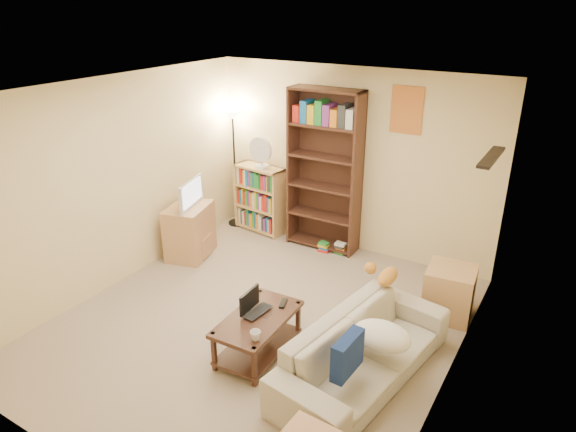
{
  "coord_description": "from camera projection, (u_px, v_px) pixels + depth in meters",
  "views": [
    {
      "loc": [
        2.72,
        -3.86,
        3.29
      ],
      "look_at": [
        0.01,
        0.62,
        1.05
      ],
      "focal_mm": 32.0,
      "sensor_mm": 36.0,
      "label": 1
    }
  ],
  "objects": [
    {
      "name": "tall_bookshelf",
      "position": [
        324.0,
        167.0,
        6.91
      ],
      "size": [
        1.01,
        0.35,
        2.22
      ],
      "rotation": [
        0.0,
        0.0,
        0.01
      ],
      "color": "#46261B",
      "rests_on": "ground"
    },
    {
      "name": "tv_remote",
      "position": [
        283.0,
        303.0,
        5.19
      ],
      "size": [
        0.11,
        0.18,
        0.02
      ],
      "primitive_type": "cube",
      "rotation": [
        0.0,
        0.0,
        0.34
      ],
      "color": "black",
      "rests_on": "coffee_table"
    },
    {
      "name": "side_table",
      "position": [
        449.0,
        292.0,
        5.66
      ],
      "size": [
        0.55,
        0.55,
        0.58
      ],
      "primitive_type": "cube",
      "rotation": [
        0.0,
        0.0,
        0.1
      ],
      "color": "tan",
      "rests_on": "ground"
    },
    {
      "name": "desk_fan",
      "position": [
        261.0,
        153.0,
        7.32
      ],
      "size": [
        0.36,
        0.2,
        0.46
      ],
      "color": "white",
      "rests_on": "short_bookshelf"
    },
    {
      "name": "room",
      "position": [
        255.0,
        183.0,
        4.99
      ],
      "size": [
        4.5,
        4.54,
        2.52
      ],
      "color": "tan",
      "rests_on": "ground"
    },
    {
      "name": "floor_lamp",
      "position": [
        233.0,
        135.0,
        7.53
      ],
      "size": [
        0.3,
        0.3,
        1.79
      ],
      "color": "black",
      "rests_on": "ground"
    },
    {
      "name": "television",
      "position": [
        187.0,
        194.0,
        6.75
      ],
      "size": [
        0.69,
        0.41,
        0.37
      ],
      "primitive_type": "imported",
      "rotation": [
        0.0,
        0.0,
        1.84
      ],
      "color": "black",
      "rests_on": "tv_stand"
    },
    {
      "name": "laptop",
      "position": [
        262.0,
        314.0,
        5.01
      ],
      "size": [
        0.37,
        0.28,
        0.03
      ],
      "primitive_type": "imported",
      "rotation": [
        0.0,
        0.0,
        1.47
      ],
      "color": "black",
      "rests_on": "coffee_table"
    },
    {
      "name": "coffee_table",
      "position": [
        258.0,
        330.0,
        5.04
      ],
      "size": [
        0.57,
        0.98,
        0.42
      ],
      "rotation": [
        0.0,
        0.0,
        0.04
      ],
      "color": "#3C2317",
      "rests_on": "ground"
    },
    {
      "name": "laptop_screen",
      "position": [
        249.0,
        300.0,
        5.03
      ],
      "size": [
        0.03,
        0.32,
        0.21
      ],
      "primitive_type": "cube",
      "rotation": [
        0.0,
        0.0,
        0.04
      ],
      "color": "white",
      "rests_on": "laptop"
    },
    {
      "name": "tv_stand",
      "position": [
        190.0,
        231.0,
        6.97
      ],
      "size": [
        0.64,
        0.78,
        0.72
      ],
      "primitive_type": "cube",
      "rotation": [
        0.0,
        0.0,
        0.27
      ],
      "color": "tan",
      "rests_on": "ground"
    },
    {
      "name": "navy_pillow",
      "position": [
        347.0,
        355.0,
        4.25
      ],
      "size": [
        0.14,
        0.39,
        0.35
      ],
      "primitive_type": "cube",
      "rotation": [
        0.0,
        0.0,
        1.52
      ],
      "color": "navy",
      "rests_on": "sofa"
    },
    {
      "name": "cream_blanket",
      "position": [
        382.0,
        336.0,
        4.58
      ],
      "size": [
        0.54,
        0.38,
        0.23
      ],
      "primitive_type": "ellipsoid",
      "color": "white",
      "rests_on": "sofa"
    },
    {
      "name": "sofa",
      "position": [
        364.0,
        351.0,
        4.71
      ],
      "size": [
        2.24,
        1.39,
        0.58
      ],
      "primitive_type": "imported",
      "rotation": [
        0.0,
        0.0,
        1.42
      ],
      "color": "#B9AC99",
      "rests_on": "ground"
    },
    {
      "name": "short_bookshelf",
      "position": [
        260.0,
        199.0,
        7.68
      ],
      "size": [
        0.82,
        0.41,
        1.01
      ],
      "rotation": [
        0.0,
        0.0,
        -0.13
      ],
      "color": "tan",
      "rests_on": "ground"
    },
    {
      "name": "book_stacks",
      "position": [
        333.0,
        248.0,
        7.14
      ],
      "size": [
        0.39,
        0.17,
        0.16
      ],
      "color": "red",
      "rests_on": "ground"
    },
    {
      "name": "tabby_cat",
      "position": [
        385.0,
        275.0,
        5.26
      ],
      "size": [
        0.46,
        0.22,
        0.16
      ],
      "color": "orange",
      "rests_on": "sofa"
    },
    {
      "name": "mug",
      "position": [
        255.0,
        336.0,
        4.63
      ],
      "size": [
        0.16,
        0.16,
        0.09
      ],
      "primitive_type": "imported",
      "rotation": [
        0.0,
        0.0,
        0.32
      ],
      "color": "white",
      "rests_on": "coffee_table"
    }
  ]
}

